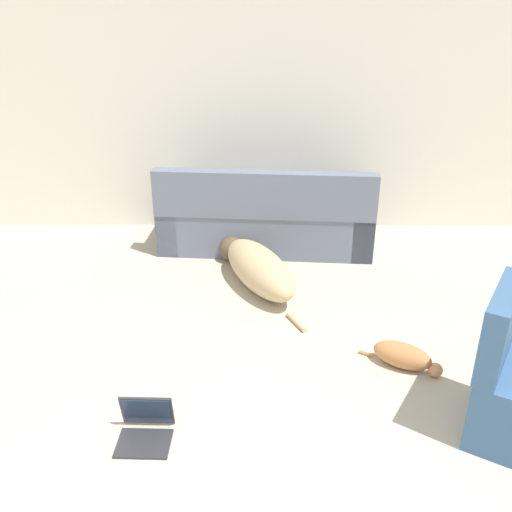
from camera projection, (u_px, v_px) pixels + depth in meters
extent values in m
cube|color=silver|center=(251.00, 100.00, 5.64)|extent=(7.92, 0.06, 2.65)
cube|color=slate|center=(266.00, 225.00, 5.65)|extent=(2.09, 0.92, 0.42)
cube|color=slate|center=(264.00, 195.00, 5.17)|extent=(2.05, 0.29, 0.43)
cube|color=slate|center=(360.00, 221.00, 5.55)|extent=(0.26, 0.79, 0.56)
cube|color=slate|center=(174.00, 215.00, 5.69)|extent=(0.26, 0.79, 0.56)
ellipsoid|color=tan|center=(259.00, 269.00, 4.84)|extent=(0.79, 1.11, 0.36)
sphere|color=brown|center=(232.00, 249.00, 5.35)|extent=(0.32, 0.32, 0.24)
cylinder|color=tan|center=(297.00, 322.00, 4.37)|extent=(0.16, 0.26, 0.04)
ellipsoid|color=#BC7A47|center=(402.00, 355.00, 3.87)|extent=(0.44, 0.36, 0.17)
sphere|color=tan|center=(435.00, 370.00, 3.78)|extent=(0.13, 0.13, 0.10)
cylinder|color=#BC7A47|center=(366.00, 354.00, 4.01)|extent=(0.10, 0.07, 0.02)
cube|color=#2D2D33|center=(144.00, 444.00, 3.23)|extent=(0.31, 0.24, 0.02)
cube|color=#2D2D33|center=(147.00, 410.00, 3.31)|extent=(0.31, 0.08, 0.23)
cube|color=#23334C|center=(147.00, 411.00, 3.30)|extent=(0.28, 0.06, 0.20)
cube|color=#385B84|center=(500.00, 327.00, 3.12)|extent=(0.41, 0.58, 0.46)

